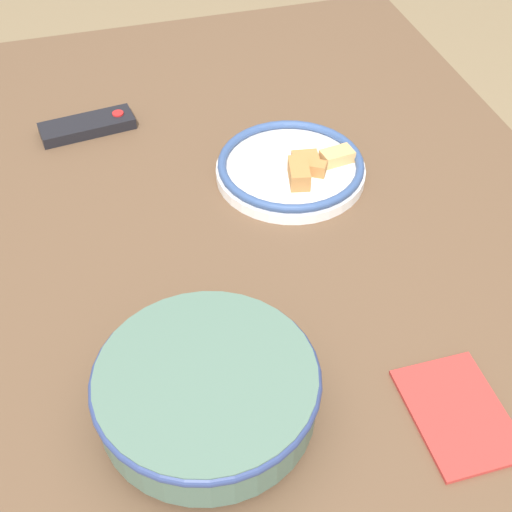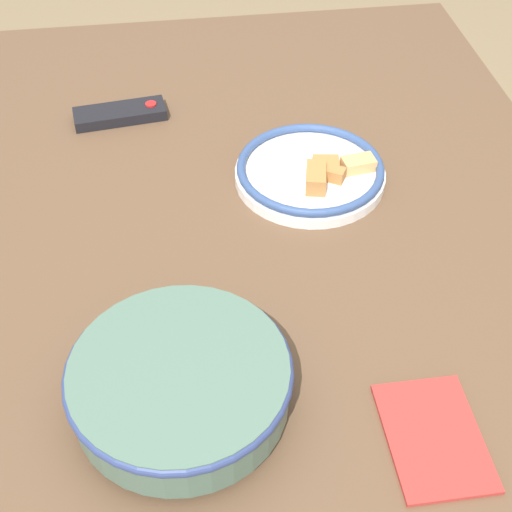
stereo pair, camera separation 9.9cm
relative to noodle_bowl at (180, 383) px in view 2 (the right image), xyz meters
The scene contains 6 objects.
ground_plane 0.83m from the noodle_bowl, 28.89° to the right, with size 8.00×8.00×0.00m, color #7F6B4C.
dining_table 0.31m from the noodle_bowl, 28.89° to the right, with size 1.51×1.04×0.73m.
noodle_bowl is the anchor object (origin of this frame).
food_plate 0.47m from the noodle_bowl, 30.19° to the right, with size 0.25×0.25×0.05m.
tv_remote 0.64m from the noodle_bowl, ahead, with size 0.08×0.17×0.02m.
folded_napkin 0.30m from the noodle_bowl, 106.67° to the right, with size 0.16×0.11×0.01m.
Camera 2 is at (-0.75, 0.12, 1.47)m, focal length 50.00 mm.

